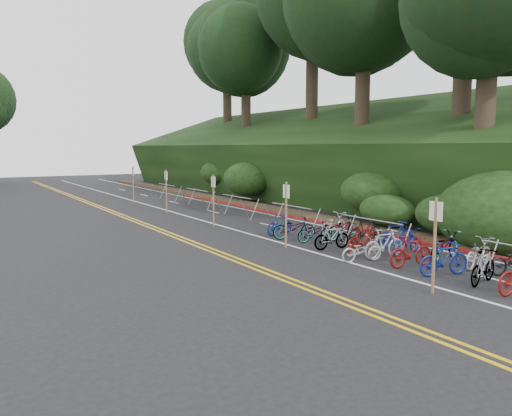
{
  "coord_description": "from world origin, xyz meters",
  "views": [
    {
      "loc": [
        -10.14,
        -10.16,
        3.79
      ],
      "look_at": [
        0.6,
        7.14,
        1.3
      ],
      "focal_mm": 35.0,
      "sensor_mm": 36.0,
      "label": 1
    }
  ],
  "objects": [
    {
      "name": "ground",
      "position": [
        0.0,
        0.0,
        0.0
      ],
      "size": [
        120.0,
        120.0,
        0.0
      ],
      "primitive_type": "plane",
      "color": "black",
      "rests_on": "ground"
    },
    {
      "name": "road_markings",
      "position": [
        0.63,
        10.1,
        0.0
      ],
      "size": [
        7.47,
        80.0,
        0.01
      ],
      "color": "gold",
      "rests_on": "ground"
    },
    {
      "name": "red_curb",
      "position": [
        5.7,
        12.0,
        0.05
      ],
      "size": [
        0.25,
        28.0,
        0.1
      ],
      "primitive_type": "cube",
      "color": "maroon",
      "rests_on": "ground"
    },
    {
      "name": "embankment",
      "position": [
        12.96,
        19.04,
        2.57
      ],
      "size": [
        14.3,
        48.14,
        9.11
      ],
      "color": "black",
      "rests_on": "ground"
    },
    {
      "name": "tree_cluster",
      "position": [
        9.76,
        22.03,
        12.47
      ],
      "size": [
        33.38,
        54.81,
        20.05
      ],
      "color": "#2D2319",
      "rests_on": "ground"
    },
    {
      "name": "bike_racks_rest",
      "position": [
        3.0,
        13.0,
        0.85
      ],
      "size": [
        1.14,
        23.0,
        1.17
      ],
      "color": "gray",
      "rests_on": "ground"
    },
    {
      "name": "signpost_near",
      "position": [
        0.43,
        -1.86,
        1.44
      ],
      "size": [
        0.08,
        0.4,
        2.51
      ],
      "color": "brown",
      "rests_on": "ground"
    },
    {
      "name": "signposts_rest",
      "position": [
        0.6,
        14.0,
        1.43
      ],
      "size": [
        0.08,
        18.4,
        2.5
      ],
      "color": "brown",
      "rests_on": "ground"
    },
    {
      "name": "bike_front",
      "position": [
        1.42,
        1.8,
        0.39
      ],
      "size": [
        0.8,
        1.56,
        0.78
      ],
      "primitive_type": "imported",
      "rotation": [
        0.0,
        0.0,
        1.37
      ],
      "color": "#9E9EA3",
      "rests_on": "ground"
    },
    {
      "name": "bike_valet",
      "position": [
        3.09,
        1.98,
        0.49
      ],
      "size": [
        3.29,
        12.26,
        1.06
      ],
      "color": "maroon",
      "rests_on": "ground"
    }
  ]
}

